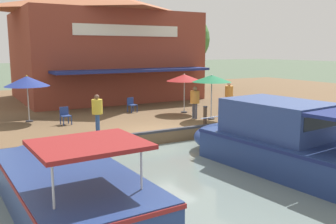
# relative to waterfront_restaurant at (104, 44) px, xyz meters

# --- Properties ---
(ground_plane) EXTENTS (220.00, 220.00, 0.00)m
(ground_plane) POSITION_rel_waterfront_restaurant_xyz_m (12.99, -2.33, -4.57)
(ground_plane) COLOR #4C5B47
(quay_deck) EXTENTS (22.00, 56.00, 0.60)m
(quay_deck) POSITION_rel_waterfront_restaurant_xyz_m (1.99, -2.33, -4.27)
(quay_deck) COLOR brown
(quay_deck) RESTS_ON ground
(quay_edge_fender) EXTENTS (0.20, 50.40, 0.10)m
(quay_edge_fender) POSITION_rel_waterfront_restaurant_xyz_m (12.89, -2.33, -3.92)
(quay_edge_fender) COLOR #2D2D33
(quay_edge_fender) RESTS_ON quay_deck
(waterfront_restaurant) EXTENTS (11.22, 12.69, 8.66)m
(waterfront_restaurant) POSITION_rel_waterfront_restaurant_xyz_m (0.00, 0.00, 0.00)
(waterfront_restaurant) COLOR brown
(waterfront_restaurant) RESTS_ON quay_deck
(patio_umbrella_by_entrance) EXTENTS (2.20, 2.20, 2.34)m
(patio_umbrella_by_entrance) POSITION_rel_waterfront_restaurant_xyz_m (7.44, -6.81, -1.92)
(patio_umbrella_by_entrance) COLOR #B7B7B7
(patio_umbrella_by_entrance) RESTS_ON quay_deck
(patio_umbrella_back_row) EXTENTS (2.02, 2.02, 2.35)m
(patio_umbrella_back_row) POSITION_rel_waterfront_restaurant_xyz_m (11.47, 1.57, -1.85)
(patio_umbrella_back_row) COLOR #B7B7B7
(patio_umbrella_back_row) RESTS_ON quay_deck
(patio_umbrella_near_quay_edge) EXTENTS (2.06, 2.06, 2.25)m
(patio_umbrella_near_quay_edge) POSITION_rel_waterfront_restaurant_xyz_m (9.02, 1.45, -1.96)
(patio_umbrella_near_quay_edge) COLOR #B7B7B7
(patio_umbrella_near_quay_edge) RESTS_ON quay_deck
(cafe_chair_far_corner_seat) EXTENTS (0.51, 0.51, 0.85)m
(cafe_chair_far_corner_seat) POSITION_rel_waterfront_restaurant_xyz_m (7.35, -1.11, -3.49)
(cafe_chair_far_corner_seat) COLOR navy
(cafe_chair_far_corner_seat) RESTS_ON quay_deck
(cafe_chair_facing_river) EXTENTS (0.49, 0.49, 0.85)m
(cafe_chair_facing_river) POSITION_rel_waterfront_restaurant_xyz_m (9.04, -5.40, -3.49)
(cafe_chair_facing_river) COLOR navy
(cafe_chair_facing_river) RESTS_ON quay_deck
(person_at_quay_edge) EXTENTS (0.47, 0.47, 1.67)m
(person_at_quay_edge) POSITION_rel_waterfront_restaurant_xyz_m (11.45, -4.61, -2.92)
(person_at_quay_edge) COLOR #2D5193
(person_at_quay_edge) RESTS_ON quay_deck
(person_mid_patio) EXTENTS (0.48, 0.48, 1.70)m
(person_mid_patio) POSITION_rel_waterfront_restaurant_xyz_m (10.93, 0.90, -2.90)
(person_mid_patio) COLOR #4C4C56
(person_mid_patio) RESTS_ON quay_deck
(person_near_entrance) EXTENTS (0.48, 0.48, 1.69)m
(person_near_entrance) POSITION_rel_waterfront_restaurant_xyz_m (9.62, 4.23, -2.91)
(person_near_entrance) COLOR #337547
(person_near_entrance) RESTS_ON quay_deck
(motorboat_far_downstream) EXTENTS (9.29, 3.84, 2.34)m
(motorboat_far_downstream) POSITION_rel_waterfront_restaurant_xyz_m (18.03, -0.03, -3.63)
(motorboat_far_downstream) COLOR navy
(motorboat_far_downstream) RESTS_ON river_water
(motorboat_nearest_quay) EXTENTS (7.66, 3.08, 2.15)m
(motorboat_nearest_quay) POSITION_rel_waterfront_restaurant_xyz_m (17.15, -7.64, -3.89)
(motorboat_nearest_quay) COLOR navy
(motorboat_nearest_quay) RESTS_ON river_water
(mooring_post) EXTENTS (0.22, 0.22, 0.94)m
(mooring_post) POSITION_rel_waterfront_restaurant_xyz_m (12.64, 0.35, -3.49)
(mooring_post) COLOR #473323
(mooring_post) RESTS_ON quay_deck
(tree_downstream_bank) EXTENTS (4.90, 4.66, 7.43)m
(tree_downstream_bank) POSITION_rel_waterfront_restaurant_xyz_m (-5.39, 2.63, 0.99)
(tree_downstream_bank) COLOR brown
(tree_downstream_bank) RESTS_ON quay_deck
(tree_behind_restaurant) EXTENTS (5.24, 4.99, 7.06)m
(tree_behind_restaurant) POSITION_rel_waterfront_restaurant_xyz_m (-3.24, 9.05, 0.45)
(tree_behind_restaurant) COLOR brown
(tree_behind_restaurant) RESTS_ON quay_deck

